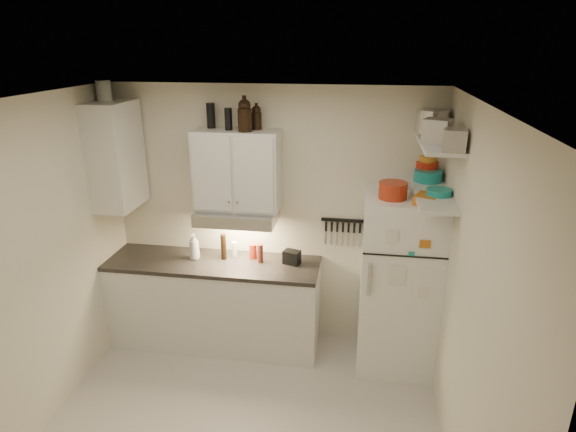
# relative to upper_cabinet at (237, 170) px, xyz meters

# --- Properties ---
(ceiling) EXTENTS (3.20, 3.00, 0.02)m
(ceiling) POSITION_rel_upper_cabinet_xyz_m (0.30, -1.33, 0.78)
(ceiling) COLOR silver
(ceiling) RESTS_ON ground
(back_wall) EXTENTS (3.20, 0.02, 2.60)m
(back_wall) POSITION_rel_upper_cabinet_xyz_m (0.30, 0.18, -0.53)
(back_wall) COLOR beige
(back_wall) RESTS_ON ground
(left_wall) EXTENTS (0.02, 3.00, 2.60)m
(left_wall) POSITION_rel_upper_cabinet_xyz_m (-1.31, -1.33, -0.53)
(left_wall) COLOR beige
(left_wall) RESTS_ON ground
(right_wall) EXTENTS (0.02, 3.00, 2.60)m
(right_wall) POSITION_rel_upper_cabinet_xyz_m (1.91, -1.33, -0.53)
(right_wall) COLOR beige
(right_wall) RESTS_ON ground
(base_cabinet) EXTENTS (2.10, 0.60, 0.88)m
(base_cabinet) POSITION_rel_upper_cabinet_xyz_m (-0.25, -0.14, -1.39)
(base_cabinet) COLOR silver
(base_cabinet) RESTS_ON floor
(countertop) EXTENTS (2.10, 0.62, 0.04)m
(countertop) POSITION_rel_upper_cabinet_xyz_m (-0.25, -0.14, -0.93)
(countertop) COLOR #282422
(countertop) RESTS_ON base_cabinet
(upper_cabinet) EXTENTS (0.80, 0.33, 0.75)m
(upper_cabinet) POSITION_rel_upper_cabinet_xyz_m (0.00, 0.00, 0.00)
(upper_cabinet) COLOR silver
(upper_cabinet) RESTS_ON back_wall
(side_cabinet) EXTENTS (0.33, 0.55, 1.00)m
(side_cabinet) POSITION_rel_upper_cabinet_xyz_m (-1.14, -0.14, 0.12)
(side_cabinet) COLOR silver
(side_cabinet) RESTS_ON left_wall
(range_hood) EXTENTS (0.76, 0.46, 0.12)m
(range_hood) POSITION_rel_upper_cabinet_xyz_m (0.00, -0.06, -0.44)
(range_hood) COLOR silver
(range_hood) RESTS_ON back_wall
(fridge) EXTENTS (0.70, 0.68, 1.70)m
(fridge) POSITION_rel_upper_cabinet_xyz_m (1.55, -0.18, -0.98)
(fridge) COLOR white
(fridge) RESTS_ON floor
(shelf_hi) EXTENTS (0.30, 0.95, 0.03)m
(shelf_hi) POSITION_rel_upper_cabinet_xyz_m (1.75, -0.31, 0.38)
(shelf_hi) COLOR silver
(shelf_hi) RESTS_ON right_wall
(shelf_lo) EXTENTS (0.30, 0.95, 0.03)m
(shelf_lo) POSITION_rel_upper_cabinet_xyz_m (1.75, -0.31, -0.07)
(shelf_lo) COLOR silver
(shelf_lo) RESTS_ON right_wall
(knife_strip) EXTENTS (0.42, 0.02, 0.03)m
(knife_strip) POSITION_rel_upper_cabinet_xyz_m (1.00, 0.15, -0.51)
(knife_strip) COLOR black
(knife_strip) RESTS_ON back_wall
(dutch_oven) EXTENTS (0.32, 0.32, 0.14)m
(dutch_oven) POSITION_rel_upper_cabinet_xyz_m (1.43, -0.27, -0.05)
(dutch_oven) COLOR #A62A13
(dutch_oven) RESTS_ON fridge
(book_stack) EXTENTS (0.25, 0.27, 0.08)m
(book_stack) POSITION_rel_upper_cabinet_xyz_m (1.70, -0.36, -0.09)
(book_stack) COLOR #C36818
(book_stack) RESTS_ON fridge
(spice_jar) EXTENTS (0.07, 0.07, 0.09)m
(spice_jar) POSITION_rel_upper_cabinet_xyz_m (1.54, -0.26, -0.08)
(spice_jar) COLOR silver
(spice_jar) RESTS_ON fridge
(stock_pot) EXTENTS (0.37, 0.37, 0.20)m
(stock_pot) POSITION_rel_upper_cabinet_xyz_m (1.73, 0.03, 0.49)
(stock_pot) COLOR silver
(stock_pot) RESTS_ON shelf_hi
(tin_a) EXTENTS (0.24, 0.23, 0.19)m
(tin_a) POSITION_rel_upper_cabinet_xyz_m (1.71, -0.44, 0.49)
(tin_a) COLOR #AAAAAD
(tin_a) RESTS_ON shelf_hi
(tin_b) EXTENTS (0.18, 0.18, 0.16)m
(tin_b) POSITION_rel_upper_cabinet_xyz_m (1.80, -0.70, 0.47)
(tin_b) COLOR #AAAAAD
(tin_b) RESTS_ON shelf_hi
(bowl_teal) EXTENTS (0.25, 0.25, 0.10)m
(bowl_teal) POSITION_rel_upper_cabinet_xyz_m (1.75, 0.06, -0.00)
(bowl_teal) COLOR teal
(bowl_teal) RESTS_ON shelf_lo
(bowl_orange) EXTENTS (0.20, 0.20, 0.06)m
(bowl_orange) POSITION_rel_upper_cabinet_xyz_m (1.74, 0.15, 0.08)
(bowl_orange) COLOR red
(bowl_orange) RESTS_ON bowl_teal
(bowl_yellow) EXTENTS (0.16, 0.16, 0.05)m
(bowl_yellow) POSITION_rel_upper_cabinet_xyz_m (1.74, 0.15, 0.13)
(bowl_yellow) COLOR orange
(bowl_yellow) RESTS_ON bowl_orange
(plates) EXTENTS (0.27, 0.27, 0.05)m
(plates) POSITION_rel_upper_cabinet_xyz_m (1.79, -0.36, -0.02)
(plates) COLOR teal
(plates) RESTS_ON shelf_lo
(growler_a) EXTENTS (0.16, 0.16, 0.29)m
(growler_a) POSITION_rel_upper_cabinet_xyz_m (0.10, -0.06, 0.52)
(growler_a) COLOR black
(growler_a) RESTS_ON upper_cabinet
(growler_b) EXTENTS (0.11, 0.11, 0.22)m
(growler_b) POSITION_rel_upper_cabinet_xyz_m (0.18, 0.06, 0.49)
(growler_b) COLOR black
(growler_b) RESTS_ON upper_cabinet
(thermos_a) EXTENTS (0.09, 0.09, 0.20)m
(thermos_a) POSITION_rel_upper_cabinet_xyz_m (-0.06, -0.02, 0.47)
(thermos_a) COLOR black
(thermos_a) RESTS_ON upper_cabinet
(thermos_b) EXTENTS (0.09, 0.09, 0.23)m
(thermos_b) POSITION_rel_upper_cabinet_xyz_m (-0.25, 0.07, 0.49)
(thermos_b) COLOR black
(thermos_b) RESTS_ON upper_cabinet
(side_jar) EXTENTS (0.16, 0.16, 0.18)m
(side_jar) POSITION_rel_upper_cabinet_xyz_m (-1.21, -0.06, 0.72)
(side_jar) COLOR silver
(side_jar) RESTS_ON side_cabinet
(soap_bottle) EXTENTS (0.14, 0.14, 0.30)m
(soap_bottle) POSITION_rel_upper_cabinet_xyz_m (-0.44, -0.10, -0.76)
(soap_bottle) COLOR silver
(soap_bottle) RESTS_ON countertop
(pepper_mill) EXTENTS (0.08, 0.08, 0.19)m
(pepper_mill) POSITION_rel_upper_cabinet_xyz_m (0.22, -0.08, -0.81)
(pepper_mill) COLOR maroon
(pepper_mill) RESTS_ON countertop
(oil_bottle) EXTENTS (0.05, 0.05, 0.23)m
(oil_bottle) POSITION_rel_upper_cabinet_xyz_m (-0.18, 0.00, -0.79)
(oil_bottle) COLOR #456C1B
(oil_bottle) RESTS_ON countertop
(vinegar_bottle) EXTENTS (0.07, 0.07, 0.26)m
(vinegar_bottle) POSITION_rel_upper_cabinet_xyz_m (-0.15, -0.06, -0.77)
(vinegar_bottle) COLOR black
(vinegar_bottle) RESTS_ON countertop
(clear_bottle) EXTENTS (0.06, 0.06, 0.16)m
(clear_bottle) POSITION_rel_upper_cabinet_xyz_m (-0.06, 0.01, -0.82)
(clear_bottle) COLOR silver
(clear_bottle) RESTS_ON countertop
(red_jar) EXTENTS (0.10, 0.10, 0.15)m
(red_jar) POSITION_rel_upper_cabinet_xyz_m (0.13, 0.00, -0.83)
(red_jar) COLOR #A62A13
(red_jar) RESTS_ON countertop
(caddy) EXTENTS (0.18, 0.15, 0.13)m
(caddy) POSITION_rel_upper_cabinet_xyz_m (0.53, -0.06, -0.84)
(caddy) COLOR black
(caddy) RESTS_ON countertop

